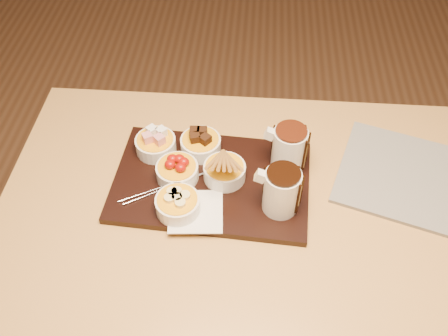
# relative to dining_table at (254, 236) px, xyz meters

# --- Properties ---
(dining_table) EXTENTS (1.20, 0.80, 0.75)m
(dining_table) POSITION_rel_dining_table_xyz_m (0.00, 0.00, 0.00)
(dining_table) COLOR tan
(dining_table) RESTS_ON ground
(serving_board) EXTENTS (0.48, 0.33, 0.02)m
(serving_board) POSITION_rel_dining_table_xyz_m (-0.11, 0.08, 0.11)
(serving_board) COLOR black
(serving_board) RESTS_ON dining_table
(napkin) EXTENTS (0.13, 0.13, 0.00)m
(napkin) POSITION_rel_dining_table_xyz_m (-0.13, -0.02, 0.12)
(napkin) COLOR white
(napkin) RESTS_ON serving_board
(bowl_marshmallows) EXTENTS (0.10, 0.10, 0.04)m
(bowl_marshmallows) POSITION_rel_dining_table_xyz_m (-0.25, 0.16, 0.14)
(bowl_marshmallows) COLOR white
(bowl_marshmallows) RESTS_ON serving_board
(bowl_cake) EXTENTS (0.10, 0.10, 0.04)m
(bowl_cake) POSITION_rel_dining_table_xyz_m (-0.14, 0.17, 0.14)
(bowl_cake) COLOR white
(bowl_cake) RESTS_ON serving_board
(bowl_strawberries) EXTENTS (0.10, 0.10, 0.04)m
(bowl_strawberries) POSITION_rel_dining_table_xyz_m (-0.19, 0.07, 0.14)
(bowl_strawberries) COLOR white
(bowl_strawberries) RESTS_ON serving_board
(bowl_biscotti) EXTENTS (0.10, 0.10, 0.04)m
(bowl_biscotti) POSITION_rel_dining_table_xyz_m (-0.08, 0.08, 0.14)
(bowl_biscotti) COLOR white
(bowl_biscotti) RESTS_ON serving_board
(bowl_bananas) EXTENTS (0.10, 0.10, 0.04)m
(bowl_bananas) POSITION_rel_dining_table_xyz_m (-0.17, -0.02, 0.14)
(bowl_bananas) COLOR white
(bowl_bananas) RESTS_ON serving_board
(pitcher_dark_chocolate) EXTENTS (0.08, 0.08, 0.11)m
(pitcher_dark_chocolate) POSITION_rel_dining_table_xyz_m (0.05, 0.01, 0.17)
(pitcher_dark_chocolate) COLOR silver
(pitcher_dark_chocolate) RESTS_ON serving_board
(pitcher_milk_chocolate) EXTENTS (0.08, 0.08, 0.11)m
(pitcher_milk_chocolate) POSITION_rel_dining_table_xyz_m (0.07, 0.13, 0.17)
(pitcher_milk_chocolate) COLOR silver
(pitcher_milk_chocolate) RESTS_ON serving_board
(fondue_skewers) EXTENTS (0.15, 0.24, 0.01)m
(fondue_skewers) POSITION_rel_dining_table_xyz_m (-0.20, 0.05, 0.12)
(fondue_skewers) COLOR silver
(fondue_skewers) RESTS_ON serving_board
(newspaper) EXTENTS (0.42, 0.38, 0.01)m
(newspaper) POSITION_rel_dining_table_xyz_m (0.38, 0.12, 0.10)
(newspaper) COLOR beige
(newspaper) RESTS_ON dining_table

